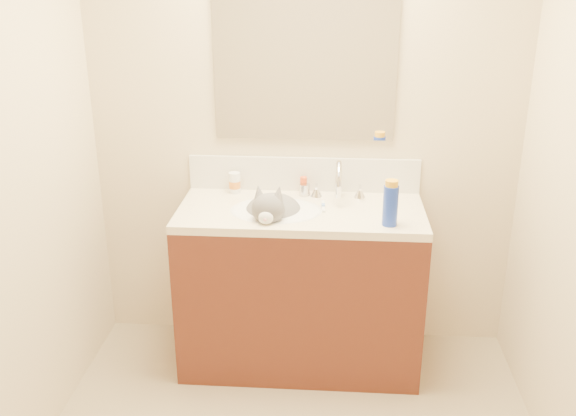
# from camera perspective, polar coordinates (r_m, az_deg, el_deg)

# --- Properties ---
(room_shell) EXTENTS (2.24, 2.54, 2.52)m
(room_shell) POSITION_cam_1_polar(r_m,az_deg,el_deg) (2.01, -0.19, 6.62)
(room_shell) COLOR beige
(room_shell) RESTS_ON ground
(vanity_cabinet) EXTENTS (1.20, 0.55, 0.82)m
(vanity_cabinet) POSITION_cam_1_polar(r_m,az_deg,el_deg) (3.32, 1.10, -7.31)
(vanity_cabinet) COLOR #4F2115
(vanity_cabinet) RESTS_ON ground
(counter_slab) EXTENTS (1.20, 0.55, 0.04)m
(counter_slab) POSITION_cam_1_polar(r_m,az_deg,el_deg) (3.13, 1.16, -0.38)
(counter_slab) COLOR beige
(counter_slab) RESTS_ON vanity_cabinet
(basin) EXTENTS (0.45, 0.36, 0.14)m
(basin) POSITION_cam_1_polar(r_m,az_deg,el_deg) (3.13, -1.07, -1.37)
(basin) COLOR white
(basin) RESTS_ON vanity_cabinet
(faucet) EXTENTS (0.28, 0.20, 0.21)m
(faucet) POSITION_cam_1_polar(r_m,az_deg,el_deg) (3.22, 4.50, 2.18)
(faucet) COLOR silver
(faucet) RESTS_ON counter_slab
(cat) EXTENTS (0.34, 0.42, 0.32)m
(cat) POSITION_cam_1_polar(r_m,az_deg,el_deg) (3.12, -1.36, -0.65)
(cat) COLOR #595659
(cat) RESTS_ON basin
(backsplash) EXTENTS (1.20, 0.02, 0.18)m
(backsplash) POSITION_cam_1_polar(r_m,az_deg,el_deg) (3.34, 1.41, 3.03)
(backsplash) COLOR silver
(backsplash) RESTS_ON counter_slab
(mirror) EXTENTS (0.90, 0.02, 0.80)m
(mirror) POSITION_cam_1_polar(r_m,az_deg,el_deg) (3.21, 1.51, 13.08)
(mirror) COLOR white
(mirror) RESTS_ON room_shell
(pill_bottle) EXTENTS (0.07, 0.07, 0.11)m
(pill_bottle) POSITION_cam_1_polar(r_m,az_deg,el_deg) (3.34, -4.76, 2.26)
(pill_bottle) COLOR white
(pill_bottle) RESTS_ON counter_slab
(pill_label) EXTENTS (0.07, 0.07, 0.04)m
(pill_label) POSITION_cam_1_polar(r_m,az_deg,el_deg) (3.34, -4.76, 2.10)
(pill_label) COLOR orange
(pill_label) RESTS_ON pill_bottle
(silver_jar) EXTENTS (0.06, 0.06, 0.06)m
(silver_jar) POSITION_cam_1_polar(r_m,az_deg,el_deg) (3.29, 1.49, 1.62)
(silver_jar) COLOR #B7B7BC
(silver_jar) RESTS_ON counter_slab
(amber_bottle) EXTENTS (0.05, 0.05, 0.09)m
(amber_bottle) POSITION_cam_1_polar(r_m,az_deg,el_deg) (3.32, 1.38, 2.04)
(amber_bottle) COLOR #E04C1A
(amber_bottle) RESTS_ON counter_slab
(toothbrush) EXTENTS (0.02, 0.14, 0.01)m
(toothbrush) POSITION_cam_1_polar(r_m,az_deg,el_deg) (3.14, 3.16, 0.15)
(toothbrush) COLOR white
(toothbrush) RESTS_ON counter_slab
(toothbrush_head) EXTENTS (0.02, 0.03, 0.02)m
(toothbrush_head) POSITION_cam_1_polar(r_m,az_deg,el_deg) (3.14, 3.16, 0.20)
(toothbrush_head) COLOR #6286D0
(toothbrush_head) RESTS_ON counter_slab
(spray_can) EXTENTS (0.09, 0.09, 0.19)m
(spray_can) POSITION_cam_1_polar(r_m,az_deg,el_deg) (2.94, 9.09, 0.20)
(spray_can) COLOR #1933B2
(spray_can) RESTS_ON counter_slab
(spray_cap) EXTENTS (0.08, 0.08, 0.04)m
(spray_cap) POSITION_cam_1_polar(r_m,az_deg,el_deg) (2.90, 9.20, 2.11)
(spray_cap) COLOR orange
(spray_cap) RESTS_ON spray_can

